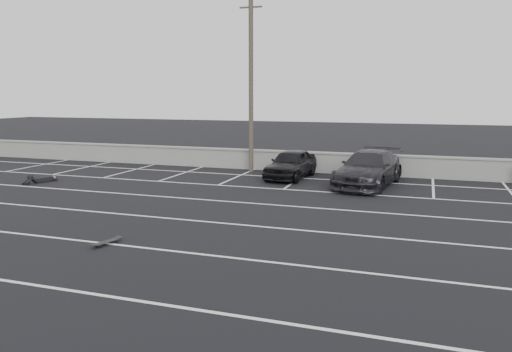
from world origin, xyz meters
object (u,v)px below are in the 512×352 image
at_px(skateboard, 106,242).
at_px(car_right, 369,168).
at_px(person, 45,177).
at_px(car_left, 291,164).
at_px(utility_pole, 251,84).

bearing_deg(skateboard, car_right, 77.66).
xyz_separation_m(person, skateboard, (8.55, -7.38, -0.13)).
bearing_deg(skateboard, car_left, 95.43).
distance_m(car_left, person, 11.42).
relative_size(car_left, utility_pole, 0.46).
height_order(person, skateboard, person).
xyz_separation_m(utility_pole, person, (-7.96, -5.90, -4.24)).
relative_size(utility_pole, skateboard, 10.90).
xyz_separation_m(utility_pole, skateboard, (0.59, -13.28, -4.38)).
relative_size(car_left, car_right, 0.78).
height_order(car_right, skateboard, car_right).
relative_size(car_left, person, 1.84).
relative_size(car_left, skateboard, 5.03).
bearing_deg(skateboard, person, 153.62).
bearing_deg(utility_pole, car_right, -18.99).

